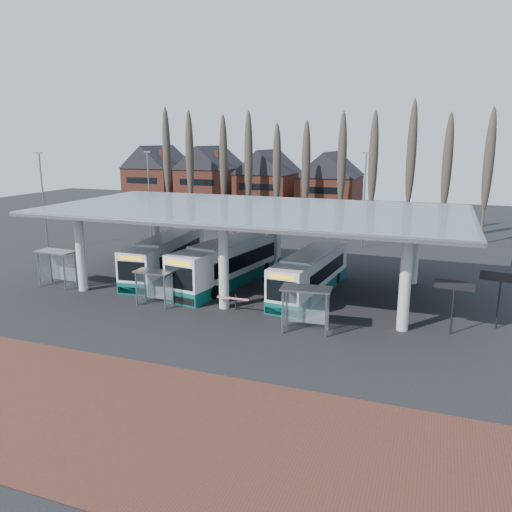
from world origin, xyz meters
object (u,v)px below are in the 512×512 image
(shelter_1, at_px, (155,280))
(shelter_2, at_px, (306,299))
(shelter_0, at_px, (58,260))
(bus_0, at_px, (166,257))
(bus_1, at_px, (230,262))
(bus_2, at_px, (311,274))

(shelter_1, height_order, shelter_2, shelter_2)
(shelter_0, height_order, shelter_2, shelter_0)
(bus_0, height_order, shelter_1, bus_0)
(shelter_0, relative_size, shelter_1, 1.18)
(bus_1, distance_m, bus_2, 6.91)
(bus_2, xyz_separation_m, shelter_0, (-19.44, -5.05, 0.58))
(bus_2, height_order, shelter_1, bus_2)
(shelter_0, distance_m, shelter_1, 9.88)
(bus_2, relative_size, shelter_0, 3.68)
(bus_1, distance_m, shelter_1, 7.44)
(bus_1, height_order, shelter_2, bus_1)
(shelter_0, bearing_deg, bus_1, 26.96)
(bus_0, height_order, shelter_0, bus_0)
(shelter_0, bearing_deg, bus_0, 46.43)
(bus_2, distance_m, shelter_2, 7.85)
(shelter_0, distance_m, shelter_2, 21.24)
(bus_1, xyz_separation_m, shelter_0, (-12.54, -5.49, 0.39))
(bus_0, relative_size, bus_1, 0.92)
(shelter_1, bearing_deg, bus_2, 34.94)
(bus_1, bearing_deg, shelter_1, -102.29)
(bus_0, height_order, bus_2, bus_0)
(bus_0, height_order, bus_1, bus_1)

